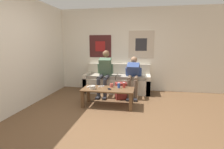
# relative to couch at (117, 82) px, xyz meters

# --- Properties ---
(ground_plane) EXTENTS (18.00, 18.00, 0.00)m
(ground_plane) POSITION_rel_couch_xyz_m (0.06, -2.19, -0.30)
(ground_plane) COLOR brown
(wall_back) EXTENTS (10.00, 0.07, 2.55)m
(wall_back) POSITION_rel_couch_xyz_m (0.07, 0.34, 0.97)
(wall_back) COLOR silver
(wall_back) RESTS_ON ground_plane
(wall_left) EXTENTS (0.05, 10.00, 2.55)m
(wall_left) POSITION_rel_couch_xyz_m (-1.91, -2.19, 0.97)
(wall_left) COLOR silver
(wall_left) RESTS_ON ground_plane
(couch) EXTENTS (1.99, 0.68, 0.84)m
(couch) POSITION_rel_couch_xyz_m (0.00, 0.00, 0.00)
(couch) COLOR beige
(couch) RESTS_ON ground_plane
(coffee_table) EXTENTS (1.22, 0.57, 0.42)m
(coffee_table) POSITION_rel_couch_xyz_m (-0.03, -1.28, 0.05)
(coffee_table) COLOR brown
(coffee_table) RESTS_ON ground_plane
(person_seated_adult) EXTENTS (0.47, 0.89, 1.27)m
(person_seated_adult) POSITION_rel_couch_xyz_m (-0.32, -0.34, 0.40)
(person_seated_adult) COLOR #2D2D33
(person_seated_adult) RESTS_ON ground_plane
(person_seated_teen) EXTENTS (0.47, 0.98, 1.10)m
(person_seated_teen) POSITION_rel_couch_xyz_m (0.51, -0.32, 0.32)
(person_seated_teen) COLOR brown
(person_seated_teen) RESTS_ON ground_plane
(backpack) EXTENTS (0.36, 0.34, 0.44)m
(backpack) POSITION_rel_couch_xyz_m (0.21, -0.69, -0.09)
(backpack) COLOR maroon
(backpack) RESTS_ON ground_plane
(ceramic_bowl) EXTENTS (0.15, 0.15, 0.08)m
(ceramic_bowl) POSITION_rel_couch_xyz_m (-0.39, -1.37, 0.17)
(ceramic_bowl) COLOR #B7B2A8
(ceramic_bowl) RESTS_ON coffee_table
(pillar_candle) EXTENTS (0.08, 0.08, 0.10)m
(pillar_candle) POSITION_rel_couch_xyz_m (0.03, -1.12, 0.17)
(pillar_candle) COLOR #B24C42
(pillar_candle) RESTS_ON coffee_table
(drink_can_blue) EXTENTS (0.07, 0.07, 0.12)m
(drink_can_blue) POSITION_rel_couch_xyz_m (0.21, -1.18, 0.19)
(drink_can_blue) COLOR #28479E
(drink_can_blue) RESTS_ON coffee_table
(drink_can_red) EXTENTS (0.07, 0.07, 0.12)m
(drink_can_red) POSITION_rel_couch_xyz_m (0.33, -1.13, 0.19)
(drink_can_red) COLOR maroon
(drink_can_red) RESTS_ON coffee_table
(game_controller_near_left) EXTENTS (0.14, 0.11, 0.03)m
(game_controller_near_left) POSITION_rel_couch_xyz_m (-0.23, -1.14, 0.14)
(game_controller_near_left) COLOR white
(game_controller_near_left) RESTS_ON coffee_table
(game_controller_near_right) EXTENTS (0.08, 0.15, 0.03)m
(game_controller_near_right) POSITION_rel_couch_xyz_m (-0.52, -1.21, 0.14)
(game_controller_near_right) COLOR white
(game_controller_near_right) RESTS_ON coffee_table
(cell_phone) EXTENTS (0.11, 0.15, 0.01)m
(cell_phone) POSITION_rel_couch_xyz_m (0.01, -1.34, 0.13)
(cell_phone) COLOR black
(cell_phone) RESTS_ON coffee_table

